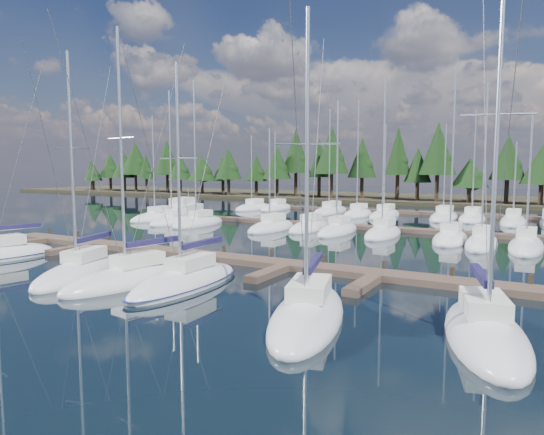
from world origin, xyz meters
The scene contains 13 objects.
ground centered at (0.00, 30.00, 0.00)m, with size 260.00×260.00×0.00m, color black.
far_shore centered at (0.00, 90.00, 0.30)m, with size 220.00×30.00×0.60m, color #2E2919.
main_dock centered at (0.00, 17.36, 0.20)m, with size 44.00×6.13×0.90m.
back_docks centered at (0.00, 49.58, 0.20)m, with size 50.00×21.80×0.40m.
front_sailboat_1 centered at (-13.72, 10.45, 0.29)m, with size 4.52×8.60×15.12m.
front_sailboat_2 centered at (-3.68, 9.36, 0.29)m, with size 4.91×8.82×13.99m.
front_sailboat_3 centered at (0.18, 9.73, 0.30)m, with size 4.03×9.10×14.89m.
front_sailboat_4 centered at (3.31, 10.67, 0.28)m, with size 3.14×9.38×12.87m.
front_sailboat_5 centered at (11.78, 8.50, 0.28)m, with size 5.42×9.78×13.71m.
front_sailboat_6 centered at (18.70, 9.66, 0.30)m, with size 4.96×8.92×15.39m.
back_sailboat_rows centered at (-0.43, 44.69, 0.27)m, with size 44.20×31.54×17.01m.
motor_yacht_left centered at (-18.43, 36.79, 0.52)m, with size 4.69×10.00×4.81m.
tree_line centered at (0.06, 80.17, 7.68)m, with size 184.45×11.78×14.31m.
Camera 1 is at (20.42, -9.94, 6.58)m, focal length 32.00 mm.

